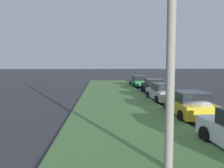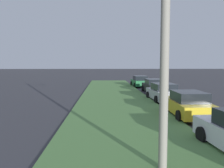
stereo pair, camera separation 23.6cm
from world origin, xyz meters
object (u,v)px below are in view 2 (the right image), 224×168
object	(u,v)px
parked_car_silver	(163,92)
parked_car_black	(154,86)
parked_car_green	(140,81)
parked_car_yellow	(188,104)
streetlight	(179,11)

from	to	relation	value
parked_car_silver	parked_car_black	size ratio (longest dim) A/B	1.01
parked_car_green	parked_car_yellow	bearing A→B (deg)	177.65
parked_car_green	streetlight	bearing A→B (deg)	171.10
parked_car_yellow	parked_car_green	size ratio (longest dim) A/B	0.99
parked_car_black	parked_car_green	distance (m)	6.62
parked_car_black	parked_car_yellow	bearing A→B (deg)	176.83
parked_car_yellow	streetlight	size ratio (longest dim) A/B	0.58
parked_car_black	parked_car_green	xyz separation A→B (m)	(6.60, 0.44, 0.00)
parked_car_yellow	parked_car_silver	xyz separation A→B (m)	(5.62, -0.04, 0.00)
parked_car_silver	parked_car_green	world-z (taller)	same
parked_car_green	streetlight	xyz separation A→B (m)	(-24.67, 2.96, 3.67)
parked_car_silver	parked_car_yellow	bearing A→B (deg)	177.21
streetlight	parked_car_silver	bearing A→B (deg)	-13.11
parked_car_black	parked_car_green	world-z (taller)	same
streetlight	parked_car_yellow	bearing A→B (deg)	-22.68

